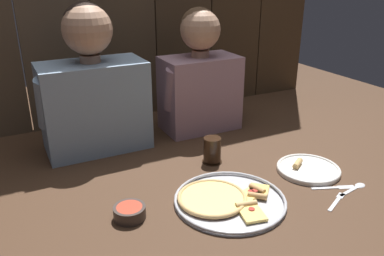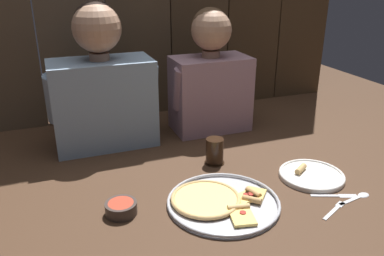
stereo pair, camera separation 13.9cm
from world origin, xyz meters
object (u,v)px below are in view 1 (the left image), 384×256
Objects in this scene: drinking_glass at (212,150)px; diner_right at (200,76)px; dinner_plate at (308,169)px; dipping_bowl at (130,212)px; diner_left at (93,87)px; pizza_tray at (225,199)px.

drinking_glass is 0.18× the size of diner_right.
dinner_plate is 0.69m from dipping_bowl.
diner_right is at bearing -0.06° from diner_left.
drinking_glass is (-0.28, 0.23, 0.04)m from dinner_plate.
diner_left reaches higher than diner_right.
diner_right is at bearing 69.75° from drinking_glass.
dinner_plate is at bearing -1.60° from dipping_bowl.
diner_right is (-0.16, 0.57, 0.25)m from dinner_plate.
pizza_tray is 0.29m from drinking_glass.
diner_left is 1.07× the size of diner_right.
pizza_tray is 0.66× the size of diner_right.
dipping_bowl is at bearing -152.77° from drinking_glass.
drinking_glass is 0.54m from diner_left.
diner_right is (0.13, 0.34, 0.20)m from drinking_glass.
drinking_glass is at bearing -43.16° from diner_left.
dinner_plate reaches higher than pizza_tray.
pizza_tray is at bearing -174.35° from dinner_plate.
dipping_bowl is 0.80m from diner_right.
diner_right reaches higher than dinner_plate.
drinking_glass is (0.10, 0.27, 0.04)m from pizza_tray.
dipping_bowl is (-0.31, 0.06, 0.01)m from pizza_tray.
diner_left reaches higher than dipping_bowl.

